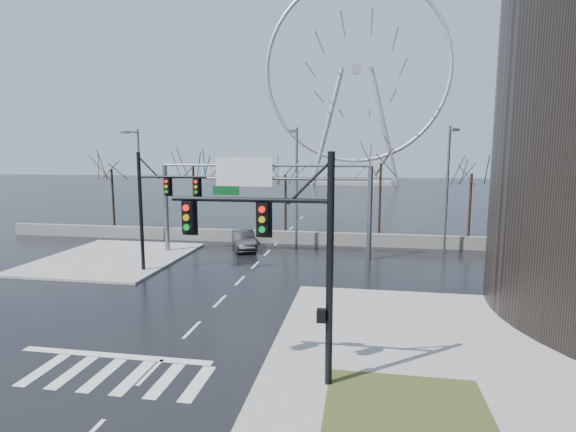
% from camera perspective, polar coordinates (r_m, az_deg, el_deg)
% --- Properties ---
extents(ground, '(260.00, 260.00, 0.00)m').
position_cam_1_polar(ground, '(21.41, -12.12, -13.95)').
color(ground, black).
rests_on(ground, ground).
extents(sidewalk_right_ext, '(12.00, 10.00, 0.15)m').
position_cam_1_polar(sidewalk_right_ext, '(21.99, 15.81, -13.26)').
color(sidewalk_right_ext, gray).
rests_on(sidewalk_right_ext, ground).
extents(sidewalk_far, '(10.00, 12.00, 0.15)m').
position_cam_1_polar(sidewalk_far, '(36.47, -21.29, -4.99)').
color(sidewalk_far, gray).
rests_on(sidewalk_far, ground).
extents(grass_strip, '(5.00, 4.00, 0.02)m').
position_cam_1_polar(grass_strip, '(15.56, 14.78, -22.32)').
color(grass_strip, '#39441C').
rests_on(grass_strip, sidewalk_near).
extents(barrier_wall, '(52.00, 0.50, 1.10)m').
position_cam_1_polar(barrier_wall, '(39.82, -1.45, -2.68)').
color(barrier_wall, slate).
rests_on(barrier_wall, ground).
extents(signal_mast_near, '(5.52, 0.41, 8.00)m').
position_cam_1_polar(signal_mast_near, '(14.87, 0.11, -3.91)').
color(signal_mast_near, black).
rests_on(signal_mast_near, ground).
extents(signal_mast_far, '(4.72, 0.41, 8.00)m').
position_cam_1_polar(signal_mast_far, '(30.62, -16.40, 1.87)').
color(signal_mast_far, black).
rests_on(signal_mast_far, ground).
extents(sign_gantry, '(16.36, 0.40, 7.60)m').
position_cam_1_polar(sign_gantry, '(34.39, -3.71, 3.40)').
color(sign_gantry, slate).
rests_on(sign_gantry, ground).
extents(streetlight_left, '(0.50, 2.55, 10.00)m').
position_cam_1_polar(streetlight_left, '(41.50, -18.53, 4.77)').
color(streetlight_left, slate).
rests_on(streetlight_left, ground).
extents(streetlight_mid, '(0.50, 2.55, 10.00)m').
position_cam_1_polar(streetlight_mid, '(37.03, 1.02, 4.84)').
color(streetlight_mid, slate).
rests_on(streetlight_mid, ground).
extents(streetlight_right, '(0.50, 2.55, 10.00)m').
position_cam_1_polar(streetlight_right, '(37.17, 19.69, 4.39)').
color(streetlight_right, slate).
rests_on(streetlight_right, ground).
extents(tree_far_left, '(3.50, 3.50, 7.00)m').
position_cam_1_polar(tree_far_left, '(49.55, -21.47, 4.73)').
color(tree_far_left, black).
rests_on(tree_far_left, ground).
extents(tree_left, '(3.75, 3.75, 7.50)m').
position_cam_1_polar(tree_left, '(45.08, -11.94, 5.35)').
color(tree_left, black).
rests_on(tree_left, ground).
extents(tree_center, '(3.25, 3.25, 6.50)m').
position_cam_1_polar(tree_center, '(43.64, -0.33, 4.39)').
color(tree_center, black).
rests_on(tree_center, ground).
extents(tree_right, '(3.90, 3.90, 7.80)m').
position_cam_1_polar(tree_right, '(41.95, 11.68, 5.50)').
color(tree_right, black).
rests_on(tree_right, ground).
extents(tree_far_right, '(3.40, 3.40, 6.80)m').
position_cam_1_polar(tree_far_right, '(43.50, 22.24, 4.10)').
color(tree_far_right, black).
rests_on(tree_far_right, ground).
extents(ferris_wheel, '(45.00, 6.00, 50.91)m').
position_cam_1_polar(ferris_wheel, '(114.86, 8.65, 17.06)').
color(ferris_wheel, gray).
rests_on(ferris_wheel, ground).
extents(car, '(3.25, 4.96, 1.55)m').
position_cam_1_polar(car, '(37.40, -5.63, -3.07)').
color(car, black).
rests_on(car, ground).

